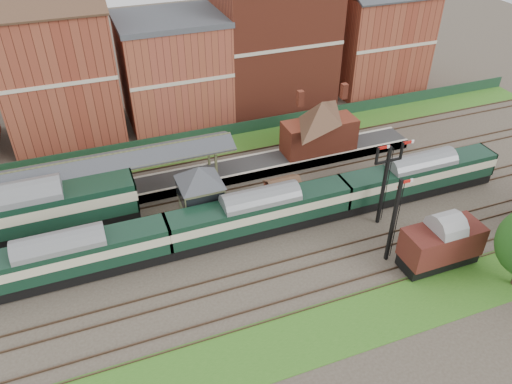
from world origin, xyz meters
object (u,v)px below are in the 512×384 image
object	(u,v)px
platform_railcar	(16,215)
goods_van_a	(441,243)
semaphore_bracket	(385,180)
dmu_train	(260,212)
signal_box	(201,194)

from	to	relation	value
platform_railcar	goods_van_a	world-z (taller)	platform_railcar
semaphore_bracket	platform_railcar	bearing A→B (deg)	163.53
dmu_train	semaphore_bracket	bearing A→B (deg)	-13.25
signal_box	semaphore_bracket	size ratio (longest dim) A/B	0.73
signal_box	goods_van_a	size ratio (longest dim) A/B	0.93
dmu_train	platform_railcar	xyz separation A→B (m)	(-19.82, 6.50, 0.49)
signal_box	platform_railcar	size ratio (longest dim) A/B	0.30
platform_railcar	goods_van_a	xyz separation A→B (m)	(31.93, -15.50, -0.49)
dmu_train	goods_van_a	bearing A→B (deg)	-36.60
signal_box	platform_railcar	xyz separation A→B (m)	(-15.39, 3.25, -0.48)
dmu_train	platform_railcar	world-z (taller)	platform_railcar
platform_railcar	goods_van_a	bearing A→B (deg)	-25.89
semaphore_bracket	platform_railcar	world-z (taller)	semaphore_bracket
platform_railcar	dmu_train	bearing A→B (deg)	-18.16
semaphore_bracket	platform_railcar	size ratio (longest dim) A/B	0.40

